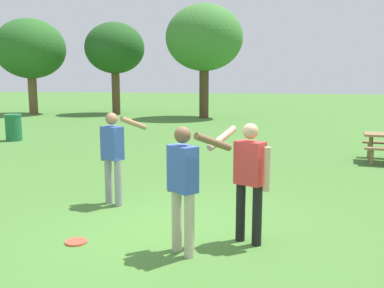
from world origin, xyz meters
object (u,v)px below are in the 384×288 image
object	(u,v)px
person_bystander	(184,180)
person_thrower	(113,151)
tree_tall_left	(30,49)
tree_broad_center	(115,49)
frisbee	(76,242)
trash_can_beside_table	(14,127)
tree_far_right	(204,38)
person_catcher	(249,174)

from	to	relation	value
person_bystander	person_thrower	bearing A→B (deg)	133.11
person_thrower	tree_tall_left	size ratio (longest dim) A/B	0.28
person_bystander	tree_broad_center	bearing A→B (deg)	114.30
frisbee	trash_can_beside_table	bearing A→B (deg)	128.93
person_bystander	frisbee	world-z (taller)	person_bystander
person_thrower	tree_far_right	world-z (taller)	tree_far_right
tree_tall_left	tree_broad_center	xyz separation A→B (m)	(5.02, 1.37, 0.05)
person_bystander	tree_broad_center	size ratio (longest dim) A/B	0.29
person_thrower	tree_tall_left	world-z (taller)	tree_tall_left
frisbee	tree_broad_center	bearing A→B (deg)	110.68
person_catcher	person_thrower	bearing A→B (deg)	152.35
tree_broad_center	frisbee	bearing A→B (deg)	-69.32
person_catcher	person_bystander	bearing A→B (deg)	-146.42
person_thrower	person_bystander	xyz separation A→B (m)	(1.69, -1.81, 0.00)
frisbee	tree_far_right	size ratio (longest dim) A/B	0.05
tree_tall_left	tree_broad_center	distance (m)	5.21
trash_can_beside_table	tree_tall_left	bearing A→B (deg)	119.31
person_catcher	person_bystander	size ratio (longest dim) A/B	1.00
tree_broad_center	person_thrower	bearing A→B (deg)	-67.99
person_catcher	person_bystander	xyz separation A→B (m)	(-0.77, -0.51, 0.00)
person_bystander	person_catcher	bearing A→B (deg)	33.58
trash_can_beside_table	tree_broad_center	xyz separation A→B (m)	(-0.90, 11.91, 3.61)
person_thrower	person_bystander	bearing A→B (deg)	-46.89
tree_tall_left	tree_broad_center	bearing A→B (deg)	15.27
person_thrower	trash_can_beside_table	bearing A→B (deg)	134.98
person_bystander	tree_broad_center	xyz separation A→B (m)	(-9.17, 20.31, 3.13)
frisbee	tree_tall_left	distance (m)	23.12
tree_tall_left	person_bystander	bearing A→B (deg)	-53.15
person_thrower	tree_broad_center	bearing A→B (deg)	112.01
person_bystander	tree_broad_center	world-z (taller)	tree_broad_center
tree_broad_center	tree_far_right	distance (m)	6.22
person_catcher	frisbee	xyz separation A→B (m)	(-2.29, -0.49, -0.95)
person_thrower	person_catcher	world-z (taller)	same
person_catcher	trash_can_beside_table	bearing A→B (deg)	138.95
person_thrower	tree_broad_center	size ratio (longest dim) A/B	0.29
person_thrower	tree_broad_center	distance (m)	20.20
tree_broad_center	person_catcher	bearing A→B (deg)	-63.32
person_thrower	tree_tall_left	bearing A→B (deg)	126.12
tree_far_right	tree_broad_center	bearing A→B (deg)	165.13
person_bystander	frisbee	size ratio (longest dim) A/B	5.60
tree_far_right	person_bystander	bearing A→B (deg)	-80.39
trash_can_beside_table	frisbee	bearing A→B (deg)	-51.07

